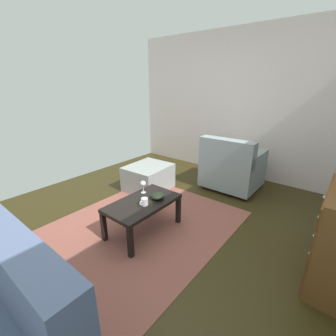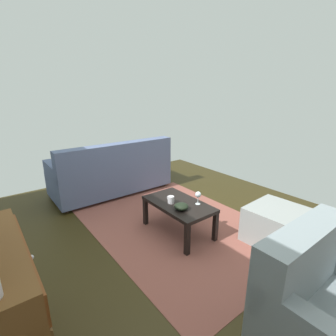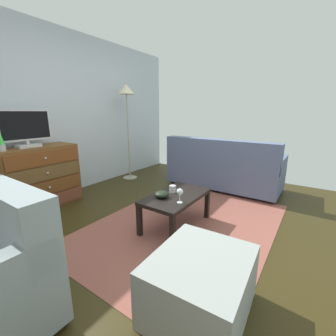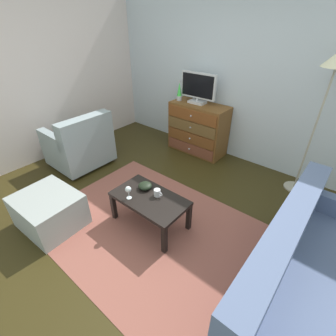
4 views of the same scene
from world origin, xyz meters
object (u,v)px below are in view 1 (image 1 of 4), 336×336
at_px(coffee_table, 143,205).
at_px(ottoman, 148,178).
at_px(wine_glass, 143,184).
at_px(mug, 144,202).
at_px(armchair, 232,168).
at_px(bowl_decorative, 157,196).

xyz_separation_m(coffee_table, ottoman, (-0.89, -0.76, -0.13)).
bearing_deg(wine_glass, mug, 46.64).
distance_m(coffee_table, armchair, 1.82).
bearing_deg(ottoman, wine_glass, 39.93).
height_order(bowl_decorative, ottoman, bowl_decorative).
xyz_separation_m(mug, armchair, (-1.84, 0.20, -0.07)).
relative_size(mug, ottoman, 0.16).
relative_size(bowl_decorative, ottoman, 0.23).
bearing_deg(wine_glass, coffee_table, 42.20).
distance_m(coffee_table, mug, 0.13).
bearing_deg(armchair, bowl_decorative, -6.60).
bearing_deg(bowl_decorative, mug, -3.35).
bearing_deg(bowl_decorative, ottoman, -130.94).
xyz_separation_m(bowl_decorative, armchair, (-1.64, 0.19, -0.07)).
bearing_deg(ottoman, coffee_table, 40.37).
relative_size(mug, armchair, 0.13).
bearing_deg(mug, ottoman, -138.37).
height_order(armchair, ottoman, armchair).
relative_size(coffee_table, bowl_decorative, 5.34).
bearing_deg(armchair, coffee_table, -8.89).
height_order(coffee_table, mug, mug).
bearing_deg(armchair, ottoman, -49.11).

